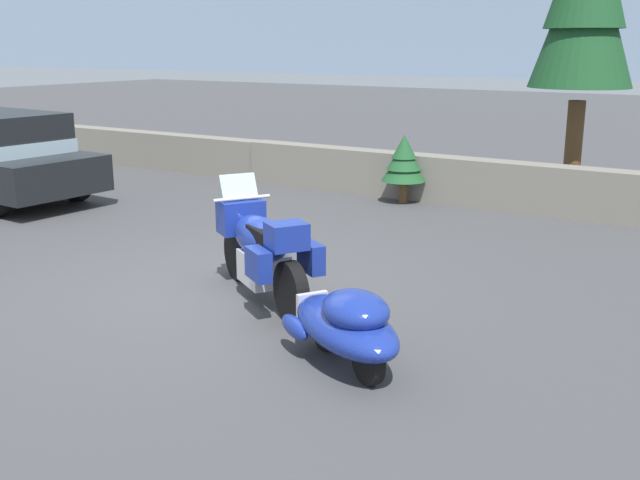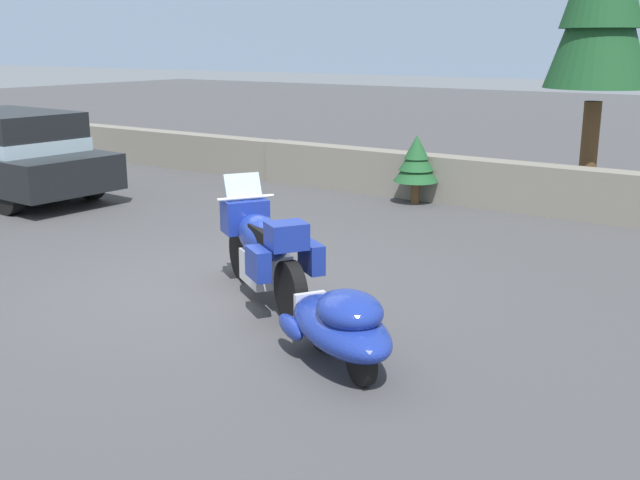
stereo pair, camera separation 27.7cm
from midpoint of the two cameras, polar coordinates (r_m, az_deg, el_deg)
The scene contains 5 objects.
ground_plane at distance 8.97m, azimuth -9.28°, elevation -3.89°, with size 80.00×80.00×0.00m, color #424244.
stone_guard_wall at distance 14.15m, azimuth 7.22°, elevation 4.76°, with size 24.00×0.54×0.85m.
touring_motorcycle at distance 8.47m, azimuth -5.42°, elevation -0.48°, with size 2.03×1.46×1.33m.
car_shaped_trailer at distance 6.72m, azimuth 0.83°, elevation -6.39°, with size 2.06×1.48×0.76m.
pine_sapling_near at distance 13.73m, azimuth 5.85°, elevation 6.06°, with size 0.82×0.82×1.25m.
Camera 1 is at (5.58, -6.39, 2.83)m, focal length 41.94 mm.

